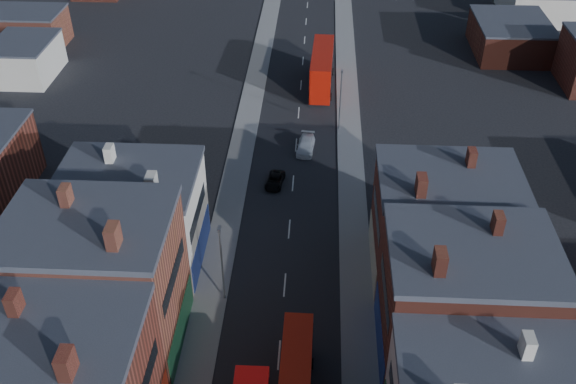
# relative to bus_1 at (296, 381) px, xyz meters

# --- Properties ---
(pavement_west) EXTENTS (3.00, 200.00, 0.12)m
(pavement_west) POSITION_rel_bus_1_xyz_m (-8.00, 30.22, -2.23)
(pavement_west) COLOR gray
(pavement_west) RESTS_ON ground
(pavement_east) EXTENTS (3.00, 200.00, 0.12)m
(pavement_east) POSITION_rel_bus_1_xyz_m (5.00, 30.22, -2.23)
(pavement_east) COLOR gray
(pavement_east) RESTS_ON ground
(lamp_post_2) EXTENTS (0.25, 0.70, 8.12)m
(lamp_post_2) POSITION_rel_bus_1_xyz_m (-6.70, 10.22, 2.41)
(lamp_post_2) COLOR slate
(lamp_post_2) RESTS_ON ground
(lamp_post_3) EXTENTS (0.25, 0.70, 8.12)m
(lamp_post_3) POSITION_rel_bus_1_xyz_m (3.70, 40.22, 2.41)
(lamp_post_3) COLOR slate
(lamp_post_3) RESTS_ON ground
(bus_1) EXTENTS (2.58, 9.85, 4.24)m
(bus_1) POSITION_rel_bus_1_xyz_m (0.00, 0.00, 0.00)
(bus_1) COLOR red
(bus_1) RESTS_ON ground
(bus_2) EXTENTS (3.43, 12.29, 5.27)m
(bus_2) POSITION_rel_bus_1_xyz_m (1.38, 51.81, 0.55)
(bus_2) COLOR #A81307
(bus_2) RESTS_ON ground
(car_2) EXTENTS (2.26, 4.01, 1.06)m
(car_2) POSITION_rel_bus_1_xyz_m (-3.49, 27.92, -1.76)
(car_2) COLOR black
(car_2) RESTS_ON ground
(car_3) EXTENTS (2.34, 4.89, 1.37)m
(car_3) POSITION_rel_bus_1_xyz_m (-0.30, 35.17, -1.60)
(car_3) COLOR silver
(car_3) RESTS_ON ground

